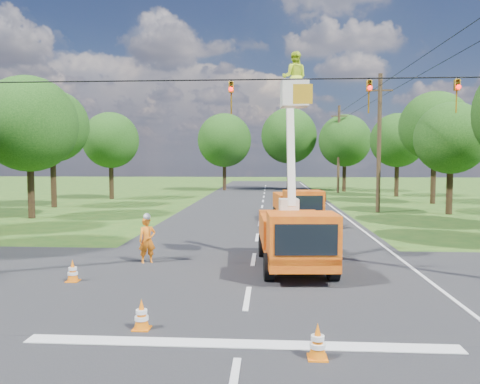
# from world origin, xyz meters

# --- Properties ---
(ground) EXTENTS (140.00, 140.00, 0.00)m
(ground) POSITION_xyz_m (0.00, 20.00, 0.00)
(ground) COLOR #265419
(ground) RESTS_ON ground
(road_main) EXTENTS (12.00, 100.00, 0.06)m
(road_main) POSITION_xyz_m (0.00, 20.00, 0.00)
(road_main) COLOR black
(road_main) RESTS_ON ground
(road_cross) EXTENTS (56.00, 10.00, 0.07)m
(road_cross) POSITION_xyz_m (0.00, 2.00, 0.00)
(road_cross) COLOR black
(road_cross) RESTS_ON ground
(stop_bar) EXTENTS (9.00, 0.45, 0.02)m
(stop_bar) POSITION_xyz_m (0.00, -3.20, 0.00)
(stop_bar) COLOR silver
(stop_bar) RESTS_ON ground
(edge_line) EXTENTS (0.12, 90.00, 0.02)m
(edge_line) POSITION_xyz_m (5.60, 20.00, 0.00)
(edge_line) COLOR silver
(edge_line) RESTS_ON ground
(bucket_truck) EXTENTS (2.65, 5.97, 7.63)m
(bucket_truck) POSITION_xyz_m (1.49, 3.79, 1.64)
(bucket_truck) COLOR orange
(bucket_truck) RESTS_ON ground
(second_truck) EXTENTS (2.82, 5.90, 2.13)m
(second_truck) POSITION_xyz_m (2.24, 15.11, 1.11)
(second_truck) COLOR orange
(second_truck) RESTS_ON ground
(ground_worker) EXTENTS (0.75, 0.65, 1.73)m
(ground_worker) POSITION_xyz_m (-3.90, 4.24, 0.86)
(ground_worker) COLOR #E75013
(ground_worker) RESTS_ON ground
(distant_car) EXTENTS (2.52, 4.03, 1.28)m
(distant_car) POSITION_xyz_m (4.60, 28.61, 0.64)
(distant_car) COLOR black
(distant_car) RESTS_ON ground
(traffic_cone_0) EXTENTS (0.38, 0.38, 0.71)m
(traffic_cone_0) POSITION_xyz_m (-2.26, -2.46, 0.36)
(traffic_cone_0) COLOR orange
(traffic_cone_0) RESTS_ON ground
(traffic_cone_1) EXTENTS (0.38, 0.38, 0.71)m
(traffic_cone_1) POSITION_xyz_m (1.53, -3.77, 0.36)
(traffic_cone_1) COLOR orange
(traffic_cone_1) RESTS_ON ground
(traffic_cone_2) EXTENTS (0.38, 0.38, 0.71)m
(traffic_cone_2) POSITION_xyz_m (2.21, 8.30, 0.36)
(traffic_cone_2) COLOR orange
(traffic_cone_2) RESTS_ON ground
(traffic_cone_3) EXTENTS (0.38, 0.38, 0.71)m
(traffic_cone_3) POSITION_xyz_m (3.22, 10.08, 0.36)
(traffic_cone_3) COLOR orange
(traffic_cone_3) RESTS_ON ground
(traffic_cone_4) EXTENTS (0.38, 0.38, 0.71)m
(traffic_cone_4) POSITION_xyz_m (-5.54, 1.47, 0.36)
(traffic_cone_4) COLOR orange
(traffic_cone_4) RESTS_ON ground
(pole_right_mid) EXTENTS (1.80, 0.30, 10.00)m
(pole_right_mid) POSITION_xyz_m (8.50, 22.00, 5.11)
(pole_right_mid) COLOR #4C3823
(pole_right_mid) RESTS_ON ground
(pole_right_far) EXTENTS (1.80, 0.30, 10.00)m
(pole_right_far) POSITION_xyz_m (8.50, 42.00, 5.11)
(pole_right_far) COLOR #4C3823
(pole_right_far) RESTS_ON ground
(signal_span) EXTENTS (18.00, 0.29, 1.07)m
(signal_span) POSITION_xyz_m (2.23, 1.99, 5.88)
(signal_span) COLOR black
(signal_span) RESTS_ON ground
(tree_left_d) EXTENTS (6.20, 6.20, 9.24)m
(tree_left_d) POSITION_xyz_m (-15.00, 17.00, 6.12)
(tree_left_d) COLOR #382616
(tree_left_d) RESTS_ON ground
(tree_left_e) EXTENTS (5.80, 5.80, 9.41)m
(tree_left_e) POSITION_xyz_m (-16.80, 24.00, 6.49)
(tree_left_e) COLOR #382616
(tree_left_e) RESTS_ON ground
(tree_left_f) EXTENTS (5.40, 5.40, 8.40)m
(tree_left_f) POSITION_xyz_m (-14.80, 32.00, 5.69)
(tree_left_f) COLOR #382616
(tree_left_f) RESTS_ON ground
(tree_right_c) EXTENTS (5.00, 5.00, 7.83)m
(tree_right_c) POSITION_xyz_m (13.20, 21.00, 5.31)
(tree_right_c) COLOR #382616
(tree_right_c) RESTS_ON ground
(tree_right_d) EXTENTS (6.00, 6.00, 9.70)m
(tree_right_d) POSITION_xyz_m (14.80, 29.00, 6.68)
(tree_right_d) COLOR #382616
(tree_right_d) RESTS_ON ground
(tree_right_e) EXTENTS (5.60, 5.60, 8.63)m
(tree_right_e) POSITION_xyz_m (13.80, 37.00, 5.81)
(tree_right_e) COLOR #382616
(tree_right_e) RESTS_ON ground
(tree_far_a) EXTENTS (6.60, 6.60, 9.50)m
(tree_far_a) POSITION_xyz_m (-5.00, 45.00, 6.19)
(tree_far_a) COLOR #382616
(tree_far_a) RESTS_ON ground
(tree_far_b) EXTENTS (7.00, 7.00, 10.32)m
(tree_far_b) POSITION_xyz_m (3.00, 47.00, 6.81)
(tree_far_b) COLOR #382616
(tree_far_b) RESTS_ON ground
(tree_far_c) EXTENTS (6.20, 6.20, 9.18)m
(tree_far_c) POSITION_xyz_m (9.50, 44.00, 6.06)
(tree_far_c) COLOR #382616
(tree_far_c) RESTS_ON ground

